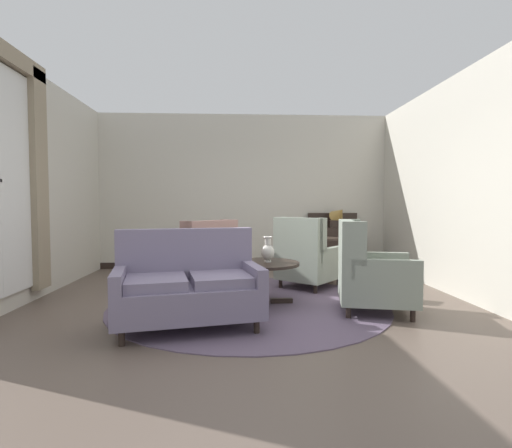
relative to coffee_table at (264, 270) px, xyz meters
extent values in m
plane|color=brown|center=(-0.19, -0.28, -0.44)|extent=(8.91, 8.91, 0.00)
cube|color=beige|center=(-0.19, 2.90, 1.07)|extent=(5.86, 0.08, 3.02)
cube|color=beige|center=(-3.04, 0.67, 1.07)|extent=(0.08, 4.45, 3.02)
cube|color=beige|center=(2.66, 0.67, 1.07)|extent=(0.08, 4.45, 3.02)
cube|color=black|center=(-0.19, 2.84, -0.38)|extent=(5.70, 0.03, 0.12)
cylinder|color=#5B4C60|center=(-0.19, 0.02, -0.43)|extent=(3.45, 3.45, 0.01)
cube|color=white|center=(-2.96, -0.38, 1.08)|extent=(0.02, 1.25, 2.61)
cube|color=white|center=(-2.96, -0.38, 1.08)|extent=(0.02, 0.04, 2.53)
cube|color=white|center=(-2.96, -0.38, 1.08)|extent=(0.02, 1.17, 0.04)
cube|color=gray|center=(-2.92, 0.39, 1.13)|extent=(0.10, 0.32, 2.83)
cylinder|color=black|center=(0.00, 0.00, 0.08)|extent=(0.88, 0.88, 0.03)
cylinder|color=black|center=(0.00, 0.00, -0.16)|extent=(0.10, 0.10, 0.45)
cube|color=black|center=(0.22, 0.00, -0.40)|extent=(0.28, 0.06, 0.07)
cube|color=black|center=(-0.12, 0.18, -0.40)|extent=(0.21, 0.27, 0.07)
cube|color=black|center=(-0.12, -0.18, -0.40)|extent=(0.20, 0.27, 0.07)
cylinder|color=beige|center=(0.05, 0.01, 0.11)|extent=(0.09, 0.09, 0.02)
ellipsoid|color=beige|center=(0.05, 0.01, 0.22)|extent=(0.17, 0.17, 0.20)
cylinder|color=beige|center=(0.05, 0.01, 0.36)|extent=(0.08, 0.08, 0.09)
torus|color=beige|center=(0.05, 0.01, 0.41)|extent=(0.12, 0.12, 0.02)
cube|color=slate|center=(-0.83, -0.94, -0.14)|extent=(1.57, 1.08, 0.31)
cube|color=slate|center=(-0.90, -0.61, 0.29)|extent=(1.44, 0.43, 0.55)
cube|color=slate|center=(-1.13, -1.04, 0.06)|extent=(0.69, 0.71, 0.10)
cube|color=slate|center=(-0.51, -0.91, 0.06)|extent=(0.69, 0.71, 0.10)
cube|color=slate|center=(-1.47, -1.12, 0.10)|extent=(0.25, 0.71, 0.18)
cube|color=slate|center=(-0.17, -0.85, 0.10)|extent=(0.25, 0.71, 0.18)
cylinder|color=black|center=(-1.37, -1.38, -0.37)|extent=(0.06, 0.06, 0.14)
cylinder|color=black|center=(-0.15, -1.12, -0.37)|extent=(0.06, 0.06, 0.14)
cylinder|color=black|center=(-1.50, -0.75, -0.37)|extent=(0.06, 0.06, 0.14)
cylinder|color=black|center=(-0.29, -0.50, -0.37)|extent=(0.06, 0.06, 0.14)
cube|color=gray|center=(1.27, -0.45, -0.14)|extent=(0.97, 0.91, 0.31)
cube|color=gray|center=(0.93, -0.38, 0.33)|extent=(0.29, 0.76, 0.62)
cube|color=gray|center=(0.95, -0.72, 0.40)|extent=(0.22, 0.14, 0.47)
cube|color=gray|center=(1.09, -0.08, 0.40)|extent=(0.22, 0.14, 0.47)
cube|color=gray|center=(1.25, -0.78, 0.12)|extent=(0.74, 0.25, 0.21)
cube|color=gray|center=(1.39, -0.15, 0.12)|extent=(0.74, 0.25, 0.21)
cylinder|color=black|center=(1.54, -0.81, -0.37)|extent=(0.06, 0.06, 0.14)
cylinder|color=black|center=(1.66, -0.24, -0.37)|extent=(0.06, 0.06, 0.14)
cylinder|color=black|center=(0.88, -0.67, -0.37)|extent=(0.06, 0.06, 0.14)
cylinder|color=black|center=(1.00, -0.10, -0.37)|extent=(0.06, 0.06, 0.14)
cube|color=tan|center=(-0.91, 0.66, -0.14)|extent=(1.17, 1.17, 0.31)
cube|color=tan|center=(-0.66, 0.41, 0.31)|extent=(0.68, 0.67, 0.60)
cube|color=tan|center=(-0.47, 0.72, 0.38)|extent=(0.21, 0.21, 0.45)
cube|color=tan|center=(-0.98, 0.23, 0.38)|extent=(0.21, 0.21, 0.45)
cube|color=tan|center=(-0.69, 0.95, 0.12)|extent=(0.59, 0.60, 0.23)
cube|color=tan|center=(-1.20, 0.45, 0.12)|extent=(0.59, 0.60, 0.23)
cylinder|color=black|center=(-0.91, 1.13, -0.37)|extent=(0.06, 0.06, 0.14)
cylinder|color=black|center=(-1.38, 0.68, -0.37)|extent=(0.06, 0.06, 0.14)
cylinder|color=black|center=(-0.44, 0.64, -0.37)|extent=(0.06, 0.06, 0.14)
cylinder|color=black|center=(-0.90, 0.19, -0.37)|extent=(0.06, 0.06, 0.14)
cube|color=gray|center=(0.77, 0.97, -0.15)|extent=(1.13, 1.14, 0.29)
cube|color=gray|center=(0.53, 0.71, 0.31)|extent=(0.65, 0.61, 0.63)
cube|color=gray|center=(0.83, 0.55, 0.39)|extent=(0.21, 0.22, 0.48)
cube|color=gray|center=(0.35, 0.99, 0.39)|extent=(0.21, 0.22, 0.48)
cube|color=gray|center=(1.05, 0.79, 0.09)|extent=(0.58, 0.63, 0.19)
cube|color=gray|center=(0.56, 1.23, 0.09)|extent=(0.58, 0.63, 0.19)
cylinder|color=black|center=(1.22, 1.03, -0.37)|extent=(0.06, 0.06, 0.14)
cylinder|color=black|center=(0.78, 1.43, -0.37)|extent=(0.06, 0.06, 0.14)
cylinder|color=black|center=(0.76, 0.51, -0.37)|extent=(0.06, 0.06, 0.14)
cylinder|color=black|center=(0.31, 0.91, -0.37)|extent=(0.06, 0.06, 0.14)
cylinder|color=black|center=(1.06, 1.36, 0.27)|extent=(0.51, 0.51, 0.03)
cylinder|color=black|center=(1.06, 1.36, -0.09)|extent=(0.07, 0.07, 0.69)
cylinder|color=black|center=(1.06, 1.36, -0.42)|extent=(0.33, 0.33, 0.04)
cube|color=black|center=(1.56, 2.60, 0.02)|extent=(0.98, 0.40, 0.72)
cube|color=black|center=(1.56, 2.78, 0.52)|extent=(0.98, 0.04, 0.27)
cube|color=black|center=(1.12, 2.45, -0.39)|extent=(0.06, 0.06, 0.10)
cube|color=black|center=(2.00, 2.45, -0.39)|extent=(0.06, 0.06, 0.10)
cube|color=black|center=(1.12, 2.75, -0.39)|extent=(0.06, 0.06, 0.10)
cube|color=black|center=(2.00, 2.75, -0.39)|extent=(0.06, 0.06, 0.10)
cube|color=black|center=(1.56, 2.58, 0.45)|extent=(0.24, 0.24, 0.14)
cone|color=#B28942|center=(1.62, 2.50, 0.65)|extent=(0.40, 0.46, 0.39)
camera|label=1|loc=(-0.35, -4.83, 0.82)|focal=27.29mm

